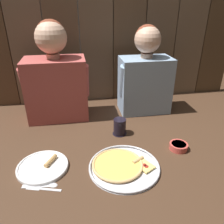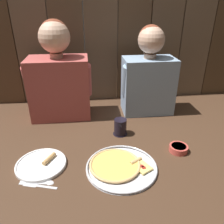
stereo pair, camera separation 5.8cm
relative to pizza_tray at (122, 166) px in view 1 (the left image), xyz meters
The scene contains 11 objects.
ground_plane 0.15m from the pizza_tray, 95.09° to the left, with size 3.20×3.20×0.00m, color #422B1C.
pizza_tray is the anchor object (origin of this frame).
dinner_plate 0.38m from the pizza_tray, behind, with size 0.25×0.25×0.03m.
drinking_glass 0.31m from the pizza_tray, 80.43° to the left, with size 0.09×0.09×0.10m.
dipping_bowl 0.35m from the pizza_tray, 15.56° to the left, with size 0.10×0.10×0.03m.
table_fork 0.40m from the pizza_tray, behind, with size 0.13×0.03×0.01m.
table_knife 0.37m from the pizza_tray, 167.53° to the right, with size 0.15×0.06×0.01m.
table_spoon 0.35m from the pizza_tray, behind, with size 0.14×0.08×0.01m.
diner_left 0.73m from the pizza_tray, 117.77° to the left, with size 0.42×0.23×0.63m.
diner_right 0.71m from the pizza_tray, 64.18° to the left, with size 0.38×0.21×0.59m.
wooden_backdrop_wall 1.10m from the pizza_tray, 90.85° to the left, with size 2.19×0.03×1.36m.
Camera 1 is at (-0.18, -0.97, 0.73)m, focal length 35.66 mm.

